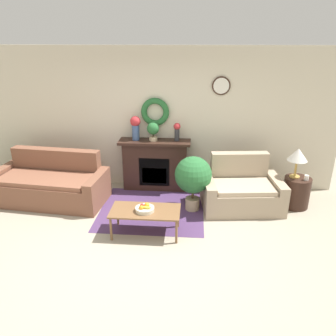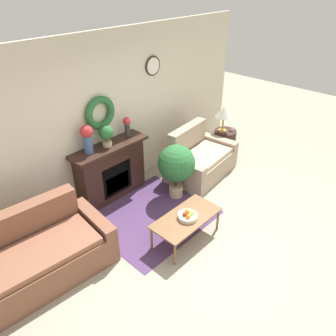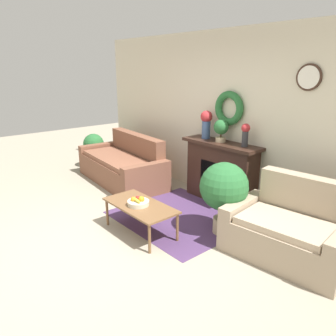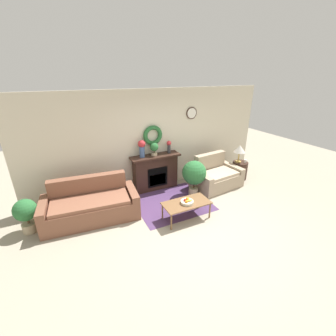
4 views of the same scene
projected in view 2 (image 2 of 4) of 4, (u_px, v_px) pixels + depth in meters
ground_plane at (213, 254)px, 4.61m from camera, size 16.00×16.00×0.00m
floor_rug at (151, 216)px, 5.32m from camera, size 1.80×1.62×0.01m
wall_back at (101, 120)px, 5.26m from camera, size 6.80×0.18×2.70m
fireplace at (111, 171)px, 5.55m from camera, size 1.37×0.41×1.00m
couch_left at (29, 260)px, 4.10m from camera, size 2.11×1.10×0.90m
loveseat_right at (199, 159)px, 6.28m from camera, size 1.45×1.00×0.92m
coffee_table at (186, 219)px, 4.69m from camera, size 1.05×0.52×0.41m
fruit_bowl at (188, 216)px, 4.63m from camera, size 0.29×0.29×0.12m
side_table_by_loveseat at (224, 142)px, 6.95m from camera, size 0.46×0.46×0.55m
table_lamp at (224, 113)px, 6.59m from camera, size 0.34×0.34×0.53m
mug at (232, 128)px, 6.80m from camera, size 0.08×0.08×0.09m
vase_on_mantel_left at (87, 137)px, 4.93m from camera, size 0.20×0.20×0.46m
vase_on_mantel_right at (127, 125)px, 5.46m from camera, size 0.13×0.13×0.35m
potted_plant_on_mantel at (106, 134)px, 5.16m from camera, size 0.23×0.23×0.35m
potted_plant_floor_by_loveseat at (176, 165)px, 5.48m from camera, size 0.63×0.63×0.97m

